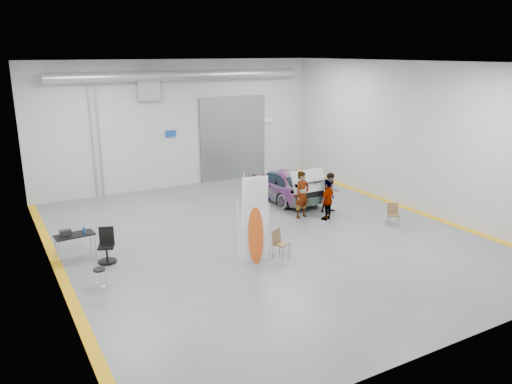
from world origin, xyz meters
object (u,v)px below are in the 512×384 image
person_b (331,193)px  folding_chair_far (393,219)px  person_a (302,195)px  surfboard_display (257,227)px  folding_chair_near (281,249)px  office_chair (106,247)px  shop_stool (100,280)px  person_c (328,200)px  sedan_car (282,184)px  work_table (72,235)px

person_b → folding_chair_far: size_ratio=1.95×
person_a → surfboard_display: surfboard_display is taller
folding_chair_near → office_chair: size_ratio=0.84×
person_a → shop_stool: 8.80m
person_a → folding_chair_far: (2.43, -2.50, -0.67)m
person_a → office_chair: size_ratio=1.73×
person_a → folding_chair_near: bearing=-144.9°
person_c → folding_chair_far: bearing=110.8°
shop_stool → person_c: bearing=11.5°
person_b → shop_stool: person_b is taller
sedan_car → person_b: (0.73, -2.60, 0.15)m
person_b → person_c: 1.00m
person_b → work_table: (-10.01, 0.26, -0.06)m
shop_stool → sedan_car: bearing=29.6°
folding_chair_near → folding_chair_far: size_ratio=1.08×
office_chair → surfboard_display: bearing=-9.4°
person_c → shop_stool: person_c is taller
folding_chair_near → surfboard_display: bearing=155.5°
surfboard_display → office_chair: (-4.05, 2.37, -0.71)m
sedan_car → person_b: 2.70m
surfboard_display → person_a: bearing=49.4°
person_b → folding_chair_far: bearing=-62.4°
folding_chair_near → person_c: bearing=9.3°
person_c → folding_chair_far: size_ratio=1.86×
person_a → person_b: 1.42m
sedan_car → work_table: (-9.29, -2.34, 0.09)m
shop_stool → work_table: (-0.20, 2.83, 0.42)m
sedan_car → folding_chair_near: sedan_car is taller
work_table → person_c: bearing=-6.0°
person_c → work_table: size_ratio=1.25×
person_b → office_chair: (-9.19, -0.62, -0.34)m
person_c → work_table: (-9.31, 0.97, -0.03)m
person_b → surfboard_display: bearing=-144.5°
office_chair → work_table: bearing=154.2°
folding_chair_far → office_chair: bearing=-159.8°
sedan_car → folding_chair_near: size_ratio=5.08×
person_a → work_table: size_ratio=1.49×
folding_chair_near → office_chair: bearing=130.8°
person_c → surfboard_display: surfboard_display is taller
folding_chair_far → shop_stool: folding_chair_far is taller
person_a → person_b: bearing=-11.4°
shop_stool → surfboard_display: bearing=-5.1°
surfboard_display → folding_chair_far: size_ratio=3.50×
person_a → shop_stool: bearing=-174.3°
surfboard_display → office_chair: size_ratio=2.71×
sedan_car → person_b: person_b is taller
person_a → office_chair: 7.81m
folding_chair_near → shop_stool: 5.56m
work_table → shop_stool: bearing=-85.9°
person_a → surfboard_display: (-3.73, -2.99, 0.26)m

